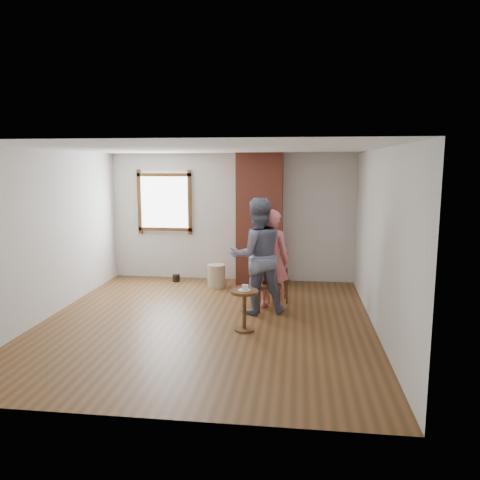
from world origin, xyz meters
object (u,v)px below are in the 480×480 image
object	(u,v)px
dining_chair_left	(267,281)
man	(257,256)
stoneware_crock	(216,276)
person_pink	(272,260)
dining_chair_right	(277,274)
side_table	(244,304)

from	to	relation	value
dining_chair_left	man	distance (m)	0.51
stoneware_crock	dining_chair_left	world-z (taller)	dining_chair_left
stoneware_crock	person_pink	distance (m)	1.80
dining_chair_right	man	size ratio (longest dim) A/B	0.45
stoneware_crock	dining_chair_right	size ratio (longest dim) A/B	0.53
dining_chair_left	side_table	world-z (taller)	dining_chair_left
dining_chair_right	dining_chair_left	bearing A→B (deg)	-111.42
dining_chair_left	stoneware_crock	bearing A→B (deg)	116.80
man	stoneware_crock	bearing A→B (deg)	-76.44
dining_chair_right	man	distance (m)	0.91
stoneware_crock	person_pink	xyz separation A→B (m)	(1.15, -1.24, 0.61)
dining_chair_left	man	bearing A→B (deg)	-143.78
stoneware_crock	side_table	distance (m)	2.49
dining_chair_left	person_pink	size ratio (longest dim) A/B	0.51
stoneware_crock	dining_chair_left	bearing A→B (deg)	-50.02
stoneware_crock	dining_chair_left	distance (m)	1.69
man	person_pink	bearing A→B (deg)	-154.80
dining_chair_right	person_pink	size ratio (longest dim) A/B	0.50
person_pink	dining_chair_left	bearing A→B (deg)	52.71
side_table	dining_chair_right	bearing A→B (deg)	76.24
dining_chair_left	man	world-z (taller)	man
person_pink	stoneware_crock	bearing A→B (deg)	-23.38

